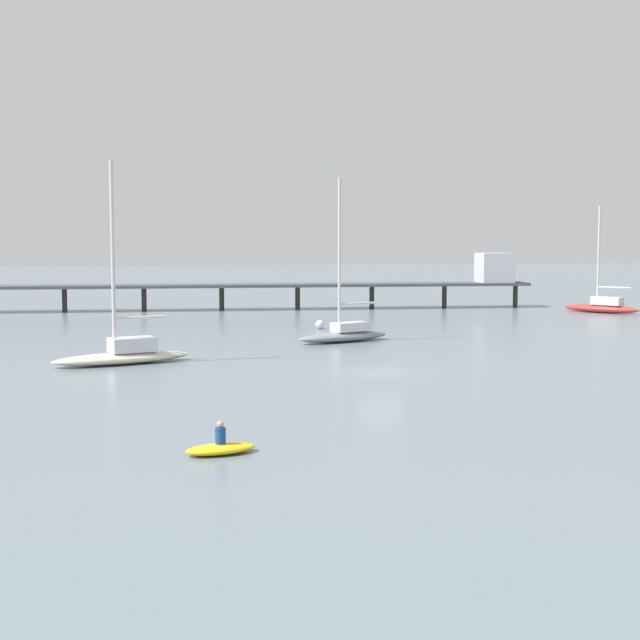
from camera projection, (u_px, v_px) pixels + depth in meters
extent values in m
plane|color=slate|center=(381.00, 373.00, 49.78)|extent=(400.00, 400.00, 0.00)
cube|color=#4C4C51|center=(260.00, 285.00, 93.47)|extent=(56.28, 7.80, 0.30)
cylinder|color=#38332D|center=(65.00, 300.00, 90.92)|extent=(0.50, 0.50, 2.33)
cylinder|color=#38332D|center=(144.00, 299.00, 91.98)|extent=(0.50, 0.50, 2.33)
cylinder|color=#38332D|center=(222.00, 299.00, 93.05)|extent=(0.50, 0.50, 2.33)
cylinder|color=#38332D|center=(298.00, 298.00, 94.12)|extent=(0.50, 0.50, 2.33)
cylinder|color=#38332D|center=(372.00, 297.00, 95.19)|extent=(0.50, 0.50, 2.33)
cylinder|color=#38332D|center=(444.00, 297.00, 96.25)|extent=(0.50, 0.50, 2.33)
cylinder|color=#38332D|center=(515.00, 296.00, 97.32)|extent=(0.50, 0.50, 2.33)
cube|color=silver|center=(494.00, 268.00, 96.73)|extent=(3.59, 3.59, 3.08)
ellipsoid|color=beige|center=(122.00, 358.00, 53.28)|extent=(8.41, 4.51, 0.68)
cube|color=silver|center=(132.00, 345.00, 53.54)|extent=(2.92, 2.19, 0.84)
cylinder|color=silver|center=(113.00, 257.00, 52.55)|extent=(0.22, 0.22, 11.01)
cylinder|color=silver|center=(140.00, 317.00, 53.65)|extent=(3.04, 1.14, 0.17)
ellipsoid|color=gray|center=(344.00, 337.00, 64.71)|extent=(7.56, 4.45, 0.72)
cube|color=silver|center=(350.00, 327.00, 64.97)|extent=(2.94, 2.18, 0.63)
cylinder|color=silver|center=(339.00, 255.00, 63.99)|extent=(0.21, 0.21, 10.74)
cylinder|color=silver|center=(357.00, 304.00, 65.14)|extent=(2.90, 1.28, 0.17)
ellipsoid|color=red|center=(601.00, 309.00, 90.00)|extent=(5.99, 7.38, 0.78)
cube|color=silver|center=(607.00, 301.00, 89.52)|extent=(2.74, 3.13, 0.79)
cylinder|color=silver|center=(599.00, 255.00, 89.80)|extent=(0.21, 0.21, 9.62)
cylinder|color=silver|center=(614.00, 287.00, 88.94)|extent=(2.09, 2.84, 0.17)
ellipsoid|color=yellow|center=(221.00, 449.00, 31.07)|extent=(2.64, 1.63, 0.35)
cylinder|color=navy|center=(220.00, 436.00, 31.04)|extent=(0.43, 0.43, 0.55)
sphere|color=tan|center=(220.00, 424.00, 31.00)|extent=(0.24, 0.24, 0.24)
sphere|color=silver|center=(320.00, 324.00, 73.92)|extent=(0.70, 0.70, 0.70)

